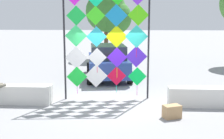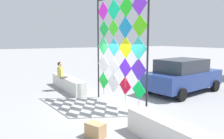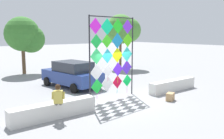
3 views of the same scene
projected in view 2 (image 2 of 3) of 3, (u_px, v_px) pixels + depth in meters
name	position (u px, v px, depth m)	size (l,w,h in m)	color
ground	(108.00, 109.00, 8.56)	(120.00, 120.00, 0.00)	gray
plaza_ledge_left	(68.00, 83.00, 11.77)	(3.76, 0.55, 0.67)	silver
kite_display_rack	(119.00, 45.00, 8.66)	(3.17, 0.36, 4.40)	#232328
seated_vendor	(62.00, 74.00, 11.48)	(0.68, 0.73, 1.52)	#666056
parked_car	(183.00, 76.00, 11.10)	(2.57, 4.59, 1.70)	navy
cardboard_box_large	(95.00, 130.00, 6.03)	(0.52, 0.34, 0.40)	tan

